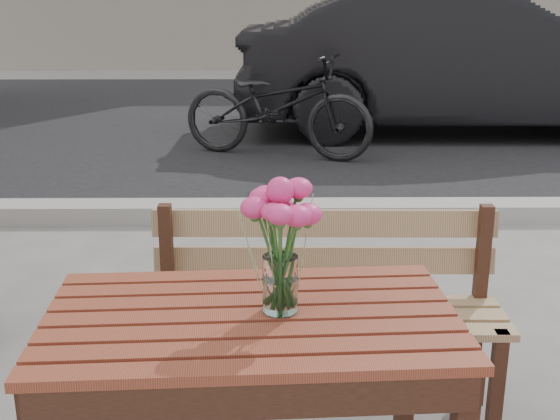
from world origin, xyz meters
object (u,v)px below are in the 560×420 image
parked_car (459,60)px  bicycle (277,106)px  main_table (252,351)px  main_vase (280,230)px

parked_car → bicycle: parked_car is taller
main_table → parked_car: 6.31m
main_vase → bicycle: 4.79m
parked_car → main_table: bearing=162.1°
main_vase → bicycle: bearing=89.8°
main_vase → bicycle: (0.02, 4.77, -0.42)m
main_vase → parked_car: bearing=71.6°
bicycle → main_vase: bearing=-160.6°
parked_car → bicycle: (-1.96, -1.18, -0.30)m
main_vase → parked_car: 6.27m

